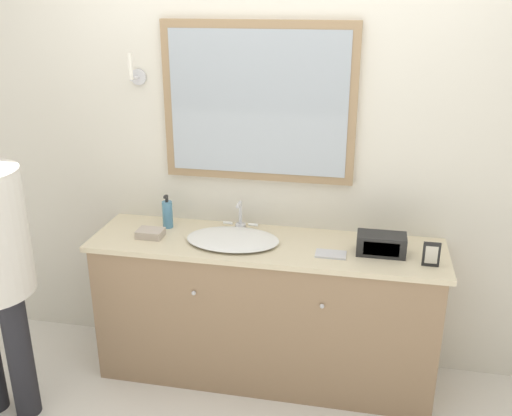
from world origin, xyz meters
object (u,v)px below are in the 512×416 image
object	(u,v)px
soap_bottle	(168,214)
appliance_box	(381,244)
sink_basin	(233,238)
picture_frame	(431,254)

from	to	relation	value
soap_bottle	appliance_box	size ratio (longest dim) A/B	0.79
sink_basin	appliance_box	size ratio (longest dim) A/B	2.03
soap_bottle	picture_frame	world-z (taller)	soap_bottle
sink_basin	picture_frame	world-z (taller)	sink_basin
picture_frame	sink_basin	bearing A→B (deg)	174.73
soap_bottle	picture_frame	bearing A→B (deg)	-8.67
sink_basin	appliance_box	bearing A→B (deg)	0.14
sink_basin	soap_bottle	world-z (taller)	soap_bottle
picture_frame	appliance_box	bearing A→B (deg)	158.10
sink_basin	soap_bottle	distance (m)	0.44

